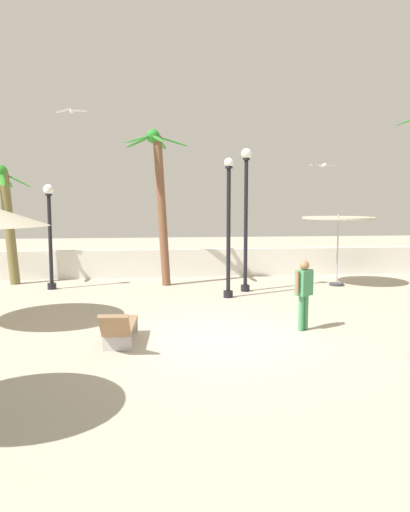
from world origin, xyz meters
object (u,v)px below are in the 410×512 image
patio_umbrella_0 (338,222)px  seagull_1 (72,111)px  lounge_chair_1 (120,326)px  lamp_post_0 (50,228)px  lamp_post_2 (246,210)px  palm_tree_0 (159,191)px  seagull_0 (323,165)px  lamp_post_1 (229,225)px  guest_1 (304,289)px  palm_tree_1 (6,211)px

patio_umbrella_0 → seagull_1: bearing=172.2°
patio_umbrella_0 → lounge_chair_1: size_ratio=1.26×
patio_umbrella_0 → seagull_1: (-8.81, 1.21, 3.65)m
lamp_post_0 → lamp_post_2: 6.30m
palm_tree_0 → seagull_0: bearing=15.2°
palm_tree_0 → seagull_0: size_ratio=4.78×
seagull_1 → lamp_post_2: bearing=-19.0°
lamp_post_1 → guest_1: (1.07, -3.87, -1.20)m
guest_1 → seagull_1: seagull_1 is taller
palm_tree_0 → lounge_chair_1: palm_tree_0 is taller
palm_tree_1 → seagull_1: bearing=-7.8°
lamp_post_1 → seagull_0: bearing=43.5°
lamp_post_0 → lounge_chair_1: (2.56, -6.56, -1.60)m
guest_1 → lamp_post_1: bearing=105.4°
seagull_1 → palm_tree_1: bearing=172.2°
palm_tree_0 → lamp_post_1: (1.96, -2.34, -1.05)m
patio_umbrella_0 → guest_1: (-2.92, -5.50, -1.22)m
lamp_post_2 → lamp_post_0: bearing=170.3°
patio_umbrella_0 → palm_tree_1: 11.23m
lamp_post_1 → lamp_post_2: lamp_post_2 is taller
palm_tree_0 → seagull_1: seagull_1 is taller
palm_tree_1 → lamp_post_2: (7.83, -2.22, 0.05)m
palm_tree_0 → seagull_1: bearing=170.2°
seagull_0 → lamp_post_2: bearing=-138.9°
palm_tree_1 → lounge_chair_1: size_ratio=2.12×
lamp_post_2 → patio_umbrella_0: bearing=12.0°
palm_tree_0 → guest_1: 7.27m
lamp_post_1 → lamp_post_0: bearing=160.0°
lamp_post_1 → lamp_post_2: bearing=53.2°
palm_tree_0 → lamp_post_2: bearing=-27.9°
patio_umbrella_0 → palm_tree_0: palm_tree_0 is taller
guest_1 → palm_tree_1: bearing=139.4°
palm_tree_0 → lamp_post_1: size_ratio=1.27×
lamp_post_0 → guest_1: (6.56, -5.86, -1.04)m
lounge_chair_1 → palm_tree_0: bearing=82.1°
guest_1 → patio_umbrella_0: bearing=62.0°
palm_tree_0 → lamp_post_0: (-3.53, -0.35, -1.21)m
lounge_chair_1 → guest_1: bearing=9.9°
seagull_0 → seagull_1: (-9.07, -1.20, 1.61)m
seagull_1 → seagull_0: bearing=7.5°
guest_1 → seagull_1: 10.16m
palm_tree_0 → guest_1: palm_tree_0 is taller
lounge_chair_1 → guest_1: (3.99, 0.70, 0.56)m
lamp_post_0 → seagull_0: bearing=11.8°
seagull_1 → lamp_post_0: bearing=-128.5°
patio_umbrella_0 → lounge_chair_1: patio_umbrella_0 is taller
guest_1 → seagull_0: (3.19, 7.90, 3.26)m
lamp_post_1 → palm_tree_1: bearing=156.1°
lamp_post_0 → palm_tree_0: bearing=5.6°
lounge_chair_1 → guest_1: 4.09m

